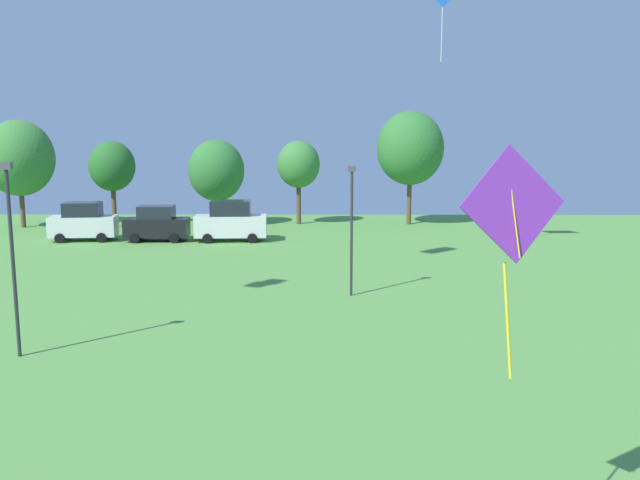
{
  "coord_description": "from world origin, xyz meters",
  "views": [
    {
      "loc": [
        0.18,
        1.3,
        7.25
      ],
      "look_at": [
        0.07,
        16.42,
        4.8
      ],
      "focal_mm": 38.0,
      "sensor_mm": 36.0,
      "label": 1
    }
  ],
  "objects_px": {
    "treeline_tree_1": "(112,166)",
    "parked_car_third_from_left": "(231,222)",
    "treeline_tree_2": "(216,171)",
    "kite_flying_2": "(512,214)",
    "parked_car_leftmost": "(83,222)",
    "light_post_1": "(352,223)",
    "parked_car_second_from_left": "(157,224)",
    "treeline_tree_0": "(19,158)",
    "treeline_tree_3": "(299,165)",
    "treeline_tree_4": "(410,148)",
    "light_post_0": "(12,249)"
  },
  "relations": [
    {
      "from": "treeline_tree_0",
      "to": "treeline_tree_4",
      "type": "distance_m",
      "value": 29.53
    },
    {
      "from": "light_post_0",
      "to": "treeline_tree_1",
      "type": "height_order",
      "value": "treeline_tree_1"
    },
    {
      "from": "parked_car_second_from_left",
      "to": "treeline_tree_1",
      "type": "height_order",
      "value": "treeline_tree_1"
    },
    {
      "from": "kite_flying_2",
      "to": "parked_car_second_from_left",
      "type": "bearing_deg",
      "value": 112.46
    },
    {
      "from": "kite_flying_2",
      "to": "treeline_tree_4",
      "type": "bearing_deg",
      "value": 85.04
    },
    {
      "from": "light_post_0",
      "to": "treeline_tree_1",
      "type": "xyz_separation_m",
      "value": [
        -6.16,
        30.08,
        1.03
      ]
    },
    {
      "from": "treeline_tree_2",
      "to": "light_post_1",
      "type": "bearing_deg",
      "value": -66.99
    },
    {
      "from": "parked_car_third_from_left",
      "to": "treeline_tree_0",
      "type": "bearing_deg",
      "value": 155.96
    },
    {
      "from": "treeline_tree_1",
      "to": "treeline_tree_2",
      "type": "relative_size",
      "value": 0.98
    },
    {
      "from": "parked_car_third_from_left",
      "to": "treeline_tree_1",
      "type": "distance_m",
      "value": 12.42
    },
    {
      "from": "kite_flying_2",
      "to": "parked_car_third_from_left",
      "type": "distance_m",
      "value": 35.48
    },
    {
      "from": "treeline_tree_2",
      "to": "treeline_tree_4",
      "type": "distance_m",
      "value": 14.98
    },
    {
      "from": "treeline_tree_0",
      "to": "treeline_tree_1",
      "type": "relative_size",
      "value": 1.24
    },
    {
      "from": "parked_car_leftmost",
      "to": "light_post_1",
      "type": "height_order",
      "value": "light_post_1"
    },
    {
      "from": "kite_flying_2",
      "to": "parked_car_leftmost",
      "type": "height_order",
      "value": "kite_flying_2"
    },
    {
      "from": "parked_car_third_from_left",
      "to": "treeline_tree_2",
      "type": "relative_size",
      "value": 0.72
    },
    {
      "from": "light_post_0",
      "to": "treeline_tree_3",
      "type": "relative_size",
      "value": 0.97
    },
    {
      "from": "treeline_tree_1",
      "to": "treeline_tree_4",
      "type": "xyz_separation_m",
      "value": [
        22.65,
        1.53,
        1.33
      ]
    },
    {
      "from": "parked_car_leftmost",
      "to": "treeline_tree_1",
      "type": "height_order",
      "value": "treeline_tree_1"
    },
    {
      "from": "parked_car_second_from_left",
      "to": "treeline_tree_0",
      "type": "xyz_separation_m",
      "value": [
        -11.73,
        6.35,
        4.06
      ]
    },
    {
      "from": "treeline_tree_3",
      "to": "light_post_0",
      "type": "bearing_deg",
      "value": -103.92
    },
    {
      "from": "treeline_tree_0",
      "to": "parked_car_leftmost",
      "type": "bearing_deg",
      "value": -42.57
    },
    {
      "from": "parked_car_leftmost",
      "to": "kite_flying_2",
      "type": "bearing_deg",
      "value": -67.24
    },
    {
      "from": "light_post_1",
      "to": "treeline_tree_2",
      "type": "xyz_separation_m",
      "value": [
        -9.46,
        22.28,
        0.98
      ]
    },
    {
      "from": "parked_car_second_from_left",
      "to": "treeline_tree_0",
      "type": "relative_size",
      "value": 0.52
    },
    {
      "from": "parked_car_third_from_left",
      "to": "treeline_tree_3",
      "type": "relative_size",
      "value": 0.74
    },
    {
      "from": "parked_car_leftmost",
      "to": "treeline_tree_3",
      "type": "relative_size",
      "value": 0.68
    },
    {
      "from": "kite_flying_2",
      "to": "light_post_1",
      "type": "relative_size",
      "value": 0.64
    },
    {
      "from": "parked_car_second_from_left",
      "to": "treeline_tree_2",
      "type": "xyz_separation_m",
      "value": [
        2.86,
        7.32,
        3.09
      ]
    },
    {
      "from": "light_post_0",
      "to": "treeline_tree_2",
      "type": "height_order",
      "value": "treeline_tree_2"
    },
    {
      "from": "kite_flying_2",
      "to": "light_post_1",
      "type": "bearing_deg",
      "value": 95.18
    },
    {
      "from": "parked_car_third_from_left",
      "to": "light_post_1",
      "type": "xyz_separation_m",
      "value": [
        7.41,
        -14.96,
        1.96
      ]
    },
    {
      "from": "kite_flying_2",
      "to": "treeline_tree_4",
      "type": "distance_m",
      "value": 42.48
    },
    {
      "from": "treeline_tree_0",
      "to": "treeline_tree_3",
      "type": "distance_m",
      "value": 20.94
    },
    {
      "from": "parked_car_leftmost",
      "to": "parked_car_third_from_left",
      "type": "height_order",
      "value": "parked_car_third_from_left"
    },
    {
      "from": "kite_flying_2",
      "to": "treeline_tree_2",
      "type": "bearing_deg",
      "value": 105.16
    },
    {
      "from": "parked_car_second_from_left",
      "to": "light_post_0",
      "type": "relative_size",
      "value": 0.67
    },
    {
      "from": "kite_flying_2",
      "to": "light_post_0",
      "type": "bearing_deg",
      "value": 140.11
    },
    {
      "from": "parked_car_leftmost",
      "to": "light_post_1",
      "type": "bearing_deg",
      "value": -47.47
    },
    {
      "from": "light_post_1",
      "to": "parked_car_leftmost",
      "type": "bearing_deg",
      "value": 138.88
    },
    {
      "from": "parked_car_leftmost",
      "to": "treeline_tree_4",
      "type": "bearing_deg",
      "value": 13.71
    },
    {
      "from": "treeline_tree_1",
      "to": "parked_car_third_from_left",
      "type": "bearing_deg",
      "value": -34.75
    },
    {
      "from": "parked_car_leftmost",
      "to": "treeline_tree_4",
      "type": "height_order",
      "value": "treeline_tree_4"
    },
    {
      "from": "treeline_tree_1",
      "to": "treeline_tree_2",
      "type": "distance_m",
      "value": 7.82
    },
    {
      "from": "parked_car_third_from_left",
      "to": "treeline_tree_1",
      "type": "xyz_separation_m",
      "value": [
        -9.85,
        6.83,
        3.27
      ]
    },
    {
      "from": "parked_car_second_from_left",
      "to": "treeline_tree_2",
      "type": "relative_size",
      "value": 0.64
    },
    {
      "from": "kite_flying_2",
      "to": "light_post_0",
      "type": "distance_m",
      "value": 16.88
    },
    {
      "from": "light_post_0",
      "to": "treeline_tree_0",
      "type": "relative_size",
      "value": 0.78
    },
    {
      "from": "treeline_tree_3",
      "to": "treeline_tree_2",
      "type": "bearing_deg",
      "value": -169.72
    },
    {
      "from": "treeline_tree_1",
      "to": "light_post_0",
      "type": "bearing_deg",
      "value": -78.42
    }
  ]
}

